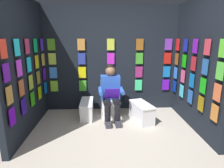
# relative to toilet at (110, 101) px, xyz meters

# --- Properties ---
(ground_plane) EXTENTS (30.00, 30.00, 0.00)m
(ground_plane) POSITION_rel_toilet_xyz_m (-0.04, 1.61, -0.33)
(ground_plane) COLOR #B2A899
(display_wall_back) EXTENTS (3.18, 0.14, 2.46)m
(display_wall_back) POSITION_rel_toilet_xyz_m (-0.04, -0.47, 0.90)
(display_wall_back) COLOR black
(display_wall_back) RESTS_ON ground
(display_wall_left) EXTENTS (0.14, 2.02, 2.46)m
(display_wall_left) POSITION_rel_toilet_xyz_m (-1.62, 0.59, 0.90)
(display_wall_left) COLOR black
(display_wall_left) RESTS_ON ground
(display_wall_right) EXTENTS (0.14, 2.02, 2.46)m
(display_wall_right) POSITION_rel_toilet_xyz_m (1.55, 0.59, 0.90)
(display_wall_right) COLOR black
(display_wall_right) RESTS_ON ground
(toilet) EXTENTS (0.42, 0.57, 0.77)m
(toilet) POSITION_rel_toilet_xyz_m (0.00, 0.00, 0.00)
(toilet) COLOR white
(toilet) RESTS_ON ground
(person_reading) EXTENTS (0.55, 0.71, 1.19)m
(person_reading) POSITION_rel_toilet_xyz_m (-0.01, 0.23, 0.27)
(person_reading) COLOR blue
(person_reading) RESTS_ON ground
(comic_longbox_near) EXTENTS (0.28, 0.73, 0.37)m
(comic_longbox_near) POSITION_rel_toilet_xyz_m (0.51, 0.06, -0.14)
(comic_longbox_near) COLOR silver
(comic_longbox_near) RESTS_ON ground
(comic_longbox_far) EXTENTS (0.47, 0.72, 0.39)m
(comic_longbox_far) POSITION_rel_toilet_xyz_m (-0.65, 0.34, -0.13)
(comic_longbox_far) COLOR silver
(comic_longbox_far) RESTS_ON ground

